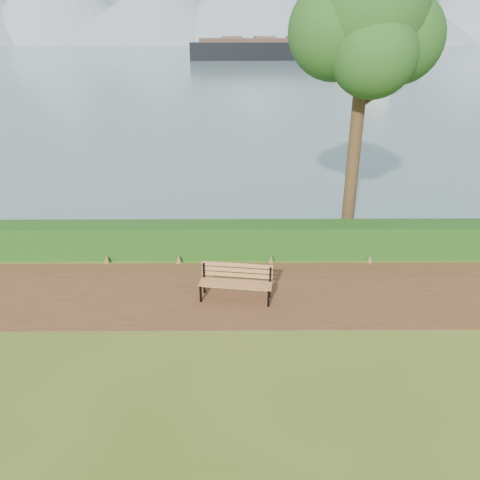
{
  "coord_description": "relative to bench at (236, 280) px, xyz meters",
  "views": [
    {
      "loc": [
        0.6,
        -10.23,
        6.1
      ],
      "look_at": [
        0.68,
        1.2,
        1.1
      ],
      "focal_mm": 35.0,
      "sensor_mm": 36.0,
      "label": 1
    }
  ],
  "objects": [
    {
      "name": "water",
      "position": [
        -0.58,
        259.95,
        -0.52
      ],
      "size": [
        700.0,
        510.0,
        0.0
      ],
      "primitive_type": "cube",
      "color": "slate",
      "rests_on": "ground"
    },
    {
      "name": "bench",
      "position": [
        0.0,
        0.0,
        0.0
      ],
      "size": [
        1.86,
        0.78,
        0.9
      ],
      "rotation": [
        0.0,
        0.0,
        -0.14
      ],
      "color": "black",
      "rests_on": "ground"
    },
    {
      "name": "tree",
      "position": [
        3.72,
        4.29,
        5.91
      ],
      "size": [
        4.5,
        3.77,
        8.65
      ],
      "rotation": [
        0.0,
        0.0,
        -0.3
      ],
      "color": "#3C2518",
      "rests_on": "ground"
    },
    {
      "name": "ground",
      "position": [
        -0.58,
        -0.05,
        -0.52
      ],
      "size": [
        140.0,
        140.0,
        0.0
      ],
      "primitive_type": "plane",
      "color": "#47631C",
      "rests_on": "ground"
    },
    {
      "name": "mountains",
      "position": [
        -9.75,
        406.0,
        27.17
      ],
      "size": [
        585.0,
        190.0,
        70.0
      ],
      "color": "#7B8DA5",
      "rests_on": "ground"
    },
    {
      "name": "hedge",
      "position": [
        -0.58,
        2.55,
        -0.02
      ],
      "size": [
        32.0,
        0.85,
        1.0
      ],
      "primitive_type": "cube",
      "color": "#1B4714",
      "rests_on": "ground"
    },
    {
      "name": "path",
      "position": [
        -0.58,
        0.25,
        -0.52
      ],
      "size": [
        40.0,
        3.4,
        0.01
      ],
      "primitive_type": "cube",
      "color": "#50321B",
      "rests_on": "ground"
    },
    {
      "name": "cargo_ship",
      "position": [
        21.07,
        128.66,
        2.32
      ],
      "size": [
        63.29,
        13.51,
        19.07
      ],
      "rotation": [
        0.0,
        0.0,
        0.06
      ],
      "color": "black",
      "rests_on": "ground"
    }
  ]
}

